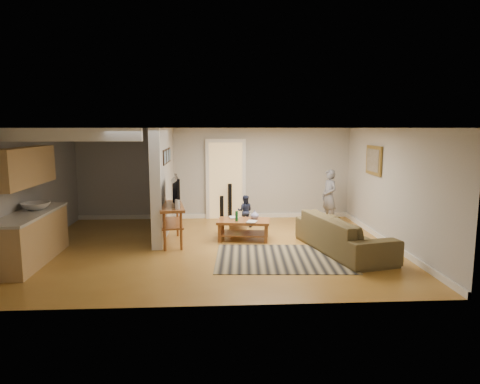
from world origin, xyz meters
name	(u,v)px	position (x,y,z in m)	size (l,w,h in m)	color
ground	(215,247)	(0.00, 0.00, 0.00)	(7.50, 7.50, 0.00)	#996627
room_shell	(165,177)	(-1.07, 0.43, 1.46)	(7.54, 6.02, 2.52)	#A7A4A0
area_rug	(283,258)	(1.31, -0.85, 0.01)	(2.57, 1.88, 0.01)	black
sofa	(343,252)	(2.60, -0.46, 0.00)	(2.52, 0.99, 0.74)	#473923
coffee_table	(244,224)	(0.66, 0.61, 0.35)	(1.24, 0.84, 0.68)	brown
tv_console	(172,209)	(-0.93, 0.39, 0.77)	(0.70, 1.41, 1.16)	brown
speaker_left	(222,215)	(0.16, 1.17, 0.46)	(0.09, 0.09, 0.92)	black
speaker_right	(230,202)	(0.40, 2.70, 0.50)	(0.10, 0.10, 1.00)	black
toy_basket	(238,226)	(0.55, 1.27, 0.16)	(0.42, 0.42, 0.38)	#9B7443
child	(328,223)	(3.00, 2.16, 0.00)	(0.52, 0.34, 1.42)	gray
toddler	(245,227)	(0.76, 1.88, 0.00)	(0.40, 0.31, 0.81)	#202744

